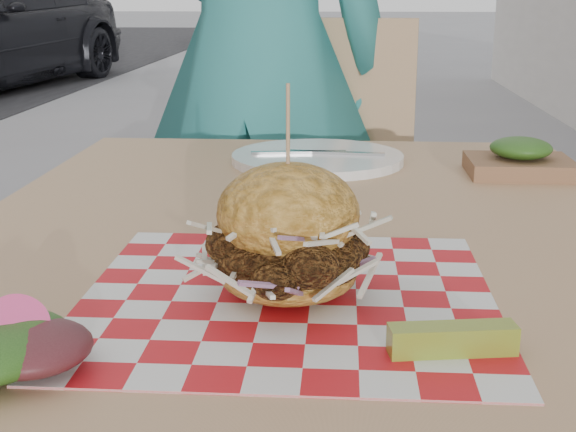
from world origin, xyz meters
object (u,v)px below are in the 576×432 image
Objects in this scene: diner at (257,54)px; patio_table at (305,307)px; patio_chair at (329,194)px; sandwich at (288,240)px.

diner is 1.09m from patio_table.
patio_table is at bearing -84.70° from patio_chair.
patio_chair is 1.19m from sandwich.
patio_table is 0.22m from sandwich.
patio_chair is (0.01, 0.99, -0.12)m from patio_table.
diner reaches higher than sandwich.
diner is at bearing 97.29° from sandwich.
diner is 9.33× the size of sandwich.
patio_chair is (0.18, -0.07, -0.32)m from diner.
patio_table is 1.26× the size of patio_chair.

